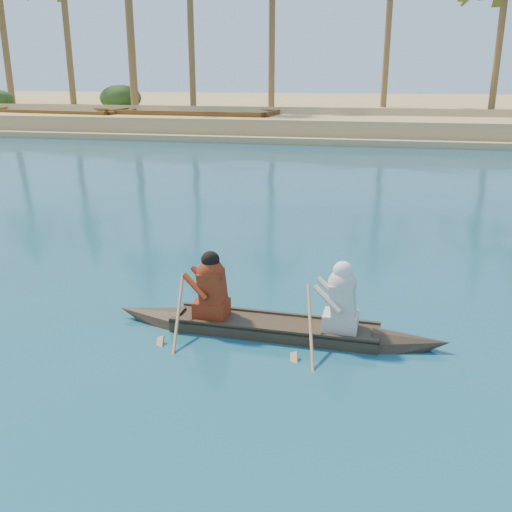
# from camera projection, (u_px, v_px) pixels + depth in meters

# --- Properties ---
(ground) EXTENTS (160.00, 160.00, 0.00)m
(ground) POSITION_uv_depth(u_px,v_px,m) (338.00, 280.00, 11.21)
(ground) COLOR #0B294C
(ground) RESTS_ON ground
(sandy_embankment) EXTENTS (150.00, 51.00, 1.50)m
(sandy_embankment) POSITION_uv_depth(u_px,v_px,m) (379.00, 111.00, 54.64)
(sandy_embankment) COLOR tan
(sandy_embankment) RESTS_ON ground
(palm_grove) EXTENTS (110.00, 14.00, 16.00)m
(palm_grove) POSITION_uv_depth(u_px,v_px,m) (383.00, 14.00, 41.31)
(palm_grove) COLOR #3B541D
(palm_grove) RESTS_ON ground
(shrub_cluster) EXTENTS (100.00, 6.00, 2.40)m
(shrub_cluster) POSITION_uv_depth(u_px,v_px,m) (376.00, 114.00, 40.13)
(shrub_cluster) COLOR #1F3C16
(shrub_cluster) RESTS_ON ground
(canoe) EXTENTS (5.28, 0.86, 1.45)m
(canoe) POSITION_uv_depth(u_px,v_px,m) (274.00, 317.00, 8.82)
(canoe) COLOR #372E1E
(canoe) RESTS_ON ground
(barge_left) EXTENTS (11.03, 4.95, 1.78)m
(barge_left) POSITION_uv_depth(u_px,v_px,m) (59.00, 122.00, 40.70)
(barge_left) COLOR brown
(barge_left) RESTS_ON ground
(barge_mid) EXTENTS (11.45, 4.53, 1.87)m
(barge_mid) POSITION_uv_depth(u_px,v_px,m) (194.00, 124.00, 38.60)
(barge_mid) COLOR brown
(barge_mid) RESTS_ON ground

